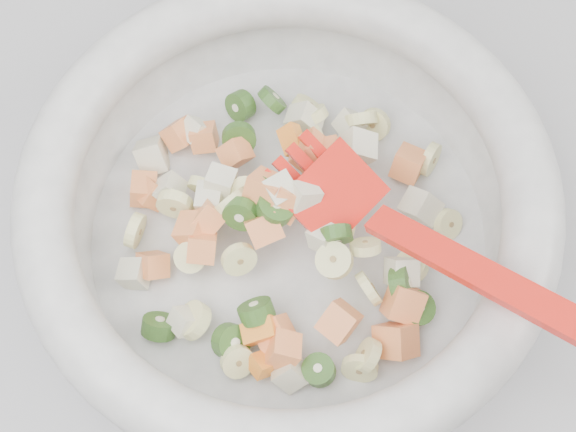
{
  "coord_description": "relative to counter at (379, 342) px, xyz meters",
  "views": [
    {
      "loc": [
        -0.14,
        1.14,
        1.51
      ],
      "look_at": [
        -0.12,
        1.4,
        0.95
      ],
      "focal_mm": 55.0,
      "sensor_mm": 36.0,
      "label": 1
    }
  ],
  "objects": [
    {
      "name": "mixing_bowl",
      "position": [
        -0.12,
        -0.05,
        0.51
      ],
      "size": [
        0.39,
        0.37,
        0.15
      ],
      "color": "silver",
      "rests_on": "counter"
    },
    {
      "name": "counter",
      "position": [
        0.0,
        0.0,
        0.0
      ],
      "size": [
        2.0,
        0.6,
        0.9
      ],
      "primitive_type": "cube",
      "color": "#9F9EA4",
      "rests_on": "ground"
    }
  ]
}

